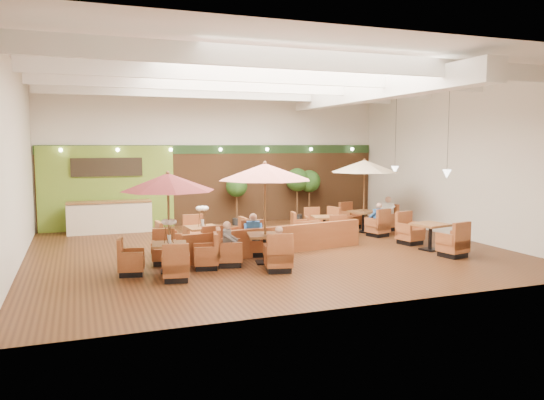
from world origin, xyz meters
name	(u,v)px	position (x,y,z in m)	size (l,w,h in m)	color
room	(263,133)	(0.25, 1.22, 3.63)	(14.04, 14.00, 5.52)	#381E0F
service_counter	(110,217)	(-4.40, 5.10, 0.58)	(3.00, 0.75, 1.18)	beige
booth_divider	(278,240)	(0.06, -0.65, 0.42)	(6.02, 0.18, 0.83)	brown
table_0	(168,204)	(-3.33, -1.78, 1.76)	(2.61, 2.61, 2.59)	brown
table_1	(262,191)	(-0.77, -1.65, 2.01)	(2.72, 2.85, 2.80)	brown
table_2	(364,182)	(4.49, 2.00, 1.86)	(2.81, 2.81, 2.74)	brown
table_3	(203,239)	(-2.00, 0.30, 0.44)	(2.74, 2.74, 1.58)	brown
table_4	(430,237)	(4.69, -1.72, 0.40)	(1.12, 2.92, 1.05)	brown
table_5	(317,227)	(2.42, 1.62, 0.34)	(1.75, 2.54, 0.92)	brown
topiary_0	(237,188)	(0.55, 5.30, 1.50)	(0.86, 0.86, 2.01)	black
topiary_1	(297,182)	(3.20, 5.30, 1.68)	(0.97, 0.97, 2.26)	black
topiary_2	(309,183)	(3.76, 5.30, 1.62)	(0.93, 0.93, 2.17)	black
diner_0	(278,243)	(-0.70, -2.67, 0.73)	(0.37, 0.30, 0.72)	white
diner_1	(253,230)	(-0.70, -0.62, 0.75)	(0.43, 0.38, 0.79)	#275CAA
diner_2	(229,239)	(-1.72, -1.65, 0.74)	(0.37, 0.41, 0.76)	slate
diner_3	(378,216)	(4.49, 0.99, 0.74)	(0.38, 0.32, 0.74)	#275CAA
diner_4	(387,210)	(5.49, 2.00, 0.77)	(0.38, 0.44, 0.84)	white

